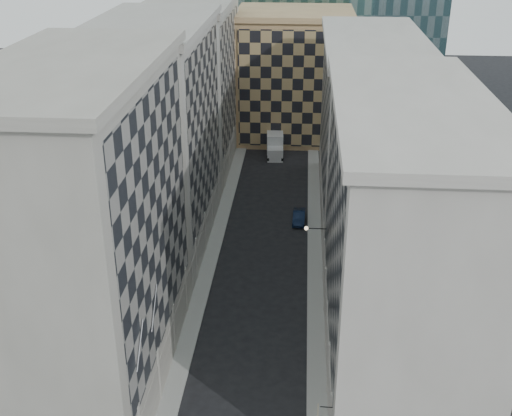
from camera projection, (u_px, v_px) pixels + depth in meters
The scene contains 13 objects.
sidewalk_west at pixel (212, 252), 65.86m from camera, with size 1.50×100.00×0.15m, color #969691.
sidewalk_east at pixel (315, 255), 65.15m from camera, with size 1.50×100.00×0.15m, color #969691.
bldg_left_a at pixel (89, 234), 44.10m from camera, with size 10.80×22.80×23.70m.
bldg_left_b at pixel (158, 137), 64.15m from camera, with size 10.80×22.80×22.70m.
bldg_left_c at pixel (194, 86), 84.20m from camera, with size 10.80×22.80×21.70m.
bldg_right_a at pixel (399, 237), 46.86m from camera, with size 10.80×26.80×20.70m.
bldg_right_b at pixel (368, 128), 71.41m from camera, with size 10.80×28.80×19.70m.
tan_block at pixel (294, 75), 95.55m from camera, with size 16.80×14.80×18.80m.
flagpoles_left at pixel (147, 326), 40.88m from camera, with size 0.10×6.33×2.33m.
bracket_lamp at pixel (308, 228), 57.18m from camera, with size 1.98×0.36×0.36m.
box_truck at pixel (275, 146), 91.06m from camera, with size 2.61×5.72×3.07m.
dark_car at pixel (299, 217), 71.94m from camera, with size 1.34×3.85×1.27m, color #0E1A34.
shop_sign at pixel (319, 411), 39.81m from camera, with size 0.93×0.68×0.75m.
Camera 1 is at (3.56, -27.15, 32.24)m, focal length 45.00 mm.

